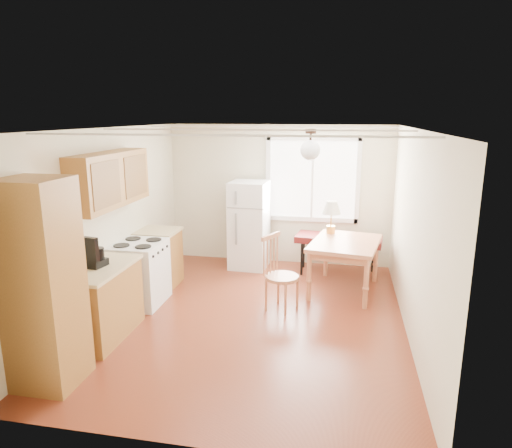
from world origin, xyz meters
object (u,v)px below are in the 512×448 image
(bench, at_px, (338,240))
(chair, at_px, (276,267))
(refrigerator, at_px, (249,225))
(dining_table, at_px, (345,248))

(bench, distance_m, chair, 1.83)
(refrigerator, xyz_separation_m, bench, (1.56, -0.06, -0.18))
(refrigerator, height_order, bench, refrigerator)
(bench, bearing_deg, refrigerator, -175.21)
(dining_table, distance_m, chair, 1.26)
(bench, height_order, chair, chair)
(refrigerator, relative_size, dining_table, 1.08)
(refrigerator, height_order, chair, refrigerator)
(dining_table, bearing_deg, bench, 107.78)
(refrigerator, bearing_deg, chair, -63.54)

